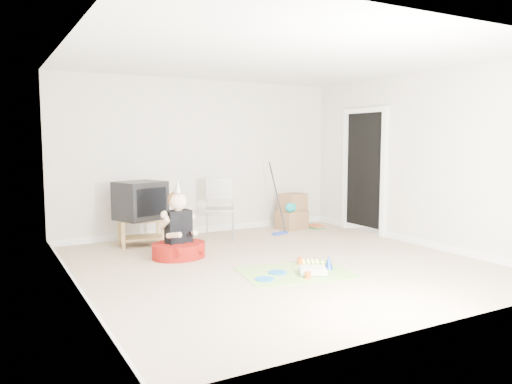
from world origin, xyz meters
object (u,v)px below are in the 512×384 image
seated_woman (179,241)px  birthday_cake (313,271)px  tv_stand (141,230)px  folding_chair (220,209)px  cardboard_boxes (292,212)px  crt_tv (140,200)px

seated_woman → birthday_cake: seated_woman is taller
seated_woman → tv_stand: bearing=102.2°
tv_stand → folding_chair: folding_chair is taller
birthday_cake → cardboard_boxes: bearing=61.5°
crt_tv → birthday_cake: bearing=-84.8°
folding_chair → seated_woman: size_ratio=0.94×
tv_stand → folding_chair: size_ratio=0.67×
tv_stand → folding_chair: 1.28m
tv_stand → crt_tv: bearing=104.0°
tv_stand → cardboard_boxes: (2.78, 0.10, 0.06)m
seated_woman → cardboard_boxes: bearing=23.7°
crt_tv → cardboard_boxes: (2.78, 0.10, -0.38)m
folding_chair → birthday_cake: (0.06, -2.47, -0.45)m
folding_chair → birthday_cake: folding_chair is taller
folding_chair → cardboard_boxes: size_ratio=1.60×
crt_tv → folding_chair: bearing=-28.0°
folding_chair → cardboard_boxes: 1.57m
crt_tv → tv_stand: bearing=-97.4°
crt_tv → seated_woman: seated_woman is taller
cardboard_boxes → seated_woman: 2.80m
tv_stand → birthday_cake: size_ratio=1.74×
crt_tv → folding_chair: size_ratio=0.66×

